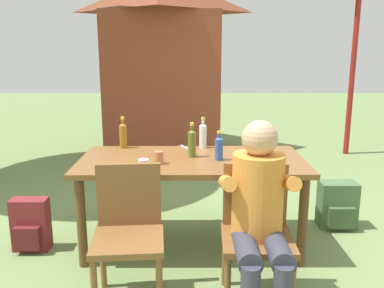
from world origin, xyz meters
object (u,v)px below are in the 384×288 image
at_px(bottle_clear, 203,135).
at_px(backpack_by_near_side, 31,226).
at_px(table_knife, 188,148).
at_px(chair_near_right, 256,226).
at_px(backpack_by_far_side, 337,205).
at_px(brick_kiosk, 163,61).
at_px(dining_table, 192,169).
at_px(person_in_white_shirt, 259,208).
at_px(lamp_post, 356,26).
at_px(cup_white, 143,165).
at_px(chair_near_left, 129,226).
at_px(bottle_amber, 123,135).
at_px(cup_terracotta, 159,158).
at_px(bottle_olive, 192,142).
at_px(bottle_blue, 219,148).

distance_m(bottle_clear, backpack_by_near_side, 1.61).
xyz_separation_m(bottle_clear, table_knife, (-0.14, -0.04, -0.11)).
height_order(chair_near_right, backpack_by_far_side, chair_near_right).
bearing_deg(brick_kiosk, chair_near_right, -78.49).
height_order(dining_table, table_knife, table_knife).
height_order(dining_table, brick_kiosk, brick_kiosk).
bearing_deg(person_in_white_shirt, table_knife, 110.44).
height_order(backpack_by_far_side, brick_kiosk, brick_kiosk).
relative_size(dining_table, lamp_post, 0.67).
xyz_separation_m(person_in_white_shirt, bottle_clear, (-0.30, 1.22, 0.20)).
height_order(person_in_white_shirt, lamp_post, lamp_post).
xyz_separation_m(cup_white, backpack_by_far_side, (1.68, 0.65, -0.57)).
relative_size(person_in_white_shirt, backpack_by_near_side, 2.75).
bearing_deg(person_in_white_shirt, dining_table, 115.39).
height_order(bottle_clear, table_knife, bottle_clear).
height_order(bottle_clear, backpack_by_far_side, bottle_clear).
distance_m(dining_table, backpack_by_near_side, 1.38).
bearing_deg(table_knife, person_in_white_shirt, -69.56).
relative_size(bottle_clear, table_knife, 1.22).
bearing_deg(cup_white, person_in_white_shirt, -34.87).
bearing_deg(chair_near_left, bottle_clear, 65.45).
bearing_deg(bottle_amber, cup_terracotta, -56.06).
relative_size(person_in_white_shirt, bottle_clear, 4.30).
xyz_separation_m(table_knife, lamp_post, (2.45, 2.70, 1.17)).
height_order(dining_table, bottle_olive, bottle_olive).
height_order(chair_near_right, person_in_white_shirt, person_in_white_shirt).
height_order(person_in_white_shirt, bottle_olive, person_in_white_shirt).
height_order(chair_near_left, lamp_post, lamp_post).
relative_size(chair_near_left, cup_terracotta, 8.84).
xyz_separation_m(backpack_by_far_side, brick_kiosk, (-1.75, 3.01, 1.20)).
bearing_deg(bottle_clear, chair_near_right, -74.48).
bearing_deg(bottle_olive, table_knife, 98.11).
height_order(cup_white, backpack_by_far_side, cup_white).
relative_size(chair_near_right, bottle_clear, 3.18).
relative_size(cup_white, backpack_by_near_side, 0.19).
distance_m(table_knife, lamp_post, 3.83).
height_order(bottle_clear, cup_white, bottle_clear).
distance_m(bottle_clear, backpack_by_far_side, 1.39).
bearing_deg(bottle_clear, chair_near_left, -114.55).
height_order(bottle_amber, table_knife, bottle_amber).
bearing_deg(person_in_white_shirt, chair_near_left, 172.34).
height_order(chair_near_right, bottle_amber, bottle_amber).
bearing_deg(cup_terracotta, lamp_post, 50.08).
xyz_separation_m(cup_white, brick_kiosk, (-0.07, 3.66, 0.63)).
distance_m(bottle_clear, table_knife, 0.18).
relative_size(chair_near_right, backpack_by_far_side, 2.06).
xyz_separation_m(bottle_amber, backpack_by_near_side, (-0.69, -0.47, -0.65)).
relative_size(person_in_white_shirt, bottle_blue, 5.06).
bearing_deg(bottle_olive, cup_white, -133.16).
height_order(person_in_white_shirt, table_knife, person_in_white_shirt).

